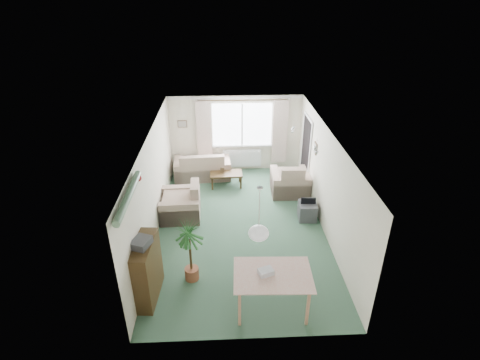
{
  "coord_description": "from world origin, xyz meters",
  "views": [
    {
      "loc": [
        -0.37,
        -7.56,
        5.32
      ],
      "look_at": [
        0.0,
        0.3,
        1.15
      ],
      "focal_mm": 28.0,
      "sensor_mm": 36.0,
      "label": 1
    }
  ],
  "objects_px": {
    "sofa": "(202,164)",
    "armchair_corner": "(290,178)",
    "pet_bed": "(291,184)",
    "coffee_table": "(226,179)",
    "armchair_left": "(180,200)",
    "tv_cube": "(307,211)",
    "houseplant": "(190,251)",
    "dining_table": "(272,292)",
    "bookshelf": "(147,271)"
  },
  "relations": [
    {
      "from": "coffee_table",
      "to": "pet_bed",
      "type": "height_order",
      "value": "coffee_table"
    },
    {
      "from": "houseplant",
      "to": "dining_table",
      "type": "xyz_separation_m",
      "value": [
        1.5,
        -0.85,
        -0.31
      ]
    },
    {
      "from": "sofa",
      "to": "dining_table",
      "type": "bearing_deg",
      "value": 102.15
    },
    {
      "from": "armchair_corner",
      "to": "houseplant",
      "type": "height_order",
      "value": "houseplant"
    },
    {
      "from": "dining_table",
      "to": "houseplant",
      "type": "bearing_deg",
      "value": 150.51
    },
    {
      "from": "armchair_corner",
      "to": "tv_cube",
      "type": "relative_size",
      "value": 2.17
    },
    {
      "from": "tv_cube",
      "to": "armchair_corner",
      "type": "bearing_deg",
      "value": 102.62
    },
    {
      "from": "coffee_table",
      "to": "tv_cube",
      "type": "distance_m",
      "value": 2.72
    },
    {
      "from": "houseplant",
      "to": "coffee_table",
      "type": "bearing_deg",
      "value": 79.09
    },
    {
      "from": "bookshelf",
      "to": "armchair_corner",
      "type": "bearing_deg",
      "value": 53.29
    },
    {
      "from": "armchair_left",
      "to": "tv_cube",
      "type": "xyz_separation_m",
      "value": [
        3.2,
        -0.28,
        -0.24
      ]
    },
    {
      "from": "armchair_left",
      "to": "dining_table",
      "type": "relative_size",
      "value": 0.81
    },
    {
      "from": "houseplant",
      "to": "dining_table",
      "type": "bearing_deg",
      "value": -29.49
    },
    {
      "from": "sofa",
      "to": "coffee_table",
      "type": "bearing_deg",
      "value": 136.44
    },
    {
      "from": "armchair_corner",
      "to": "coffee_table",
      "type": "xyz_separation_m",
      "value": [
        -1.79,
        0.47,
        -0.26
      ]
    },
    {
      "from": "armchair_corner",
      "to": "dining_table",
      "type": "xyz_separation_m",
      "value": [
        -1.04,
        -4.27,
        -0.07
      ]
    },
    {
      "from": "coffee_table",
      "to": "bookshelf",
      "type": "relative_size",
      "value": 0.75
    },
    {
      "from": "coffee_table",
      "to": "houseplant",
      "type": "distance_m",
      "value": 3.99
    },
    {
      "from": "armchair_corner",
      "to": "bookshelf",
      "type": "height_order",
      "value": "bookshelf"
    },
    {
      "from": "coffee_table",
      "to": "tv_cube",
      "type": "relative_size",
      "value": 1.93
    },
    {
      "from": "armchair_left",
      "to": "houseplant",
      "type": "distance_m",
      "value": 2.39
    },
    {
      "from": "armchair_corner",
      "to": "armchair_left",
      "type": "relative_size",
      "value": 1.01
    },
    {
      "from": "coffee_table",
      "to": "tv_cube",
      "type": "xyz_separation_m",
      "value": [
        2.02,
        -1.83,
        0.01
      ]
    },
    {
      "from": "houseplant",
      "to": "armchair_left",
      "type": "bearing_deg",
      "value": 100.51
    },
    {
      "from": "houseplant",
      "to": "tv_cube",
      "type": "height_order",
      "value": "houseplant"
    },
    {
      "from": "armchair_corner",
      "to": "pet_bed",
      "type": "distance_m",
      "value": 0.56
    },
    {
      "from": "armchair_corner",
      "to": "tv_cube",
      "type": "bearing_deg",
      "value": 100.86
    },
    {
      "from": "tv_cube",
      "to": "sofa",
      "type": "bearing_deg",
      "value": 141.48
    },
    {
      "from": "sofa",
      "to": "armchair_corner",
      "type": "height_order",
      "value": "armchair_corner"
    },
    {
      "from": "armchair_left",
      "to": "coffee_table",
      "type": "relative_size",
      "value": 1.11
    },
    {
      "from": "pet_bed",
      "to": "coffee_table",
      "type": "bearing_deg",
      "value": 176.71
    },
    {
      "from": "armchair_left",
      "to": "coffee_table",
      "type": "xyz_separation_m",
      "value": [
        1.18,
        1.55,
        -0.25
      ]
    },
    {
      "from": "houseplant",
      "to": "bookshelf",
      "type": "bearing_deg",
      "value": -151.06
    },
    {
      "from": "bookshelf",
      "to": "pet_bed",
      "type": "distance_m",
      "value": 5.45
    },
    {
      "from": "dining_table",
      "to": "coffee_table",
      "type": "bearing_deg",
      "value": 99.06
    },
    {
      "from": "dining_table",
      "to": "armchair_left",
      "type": "bearing_deg",
      "value": 121.3
    },
    {
      "from": "sofa",
      "to": "armchair_corner",
      "type": "bearing_deg",
      "value": 153.45
    },
    {
      "from": "armchair_corner",
      "to": "tv_cube",
      "type": "xyz_separation_m",
      "value": [
        0.22,
        -1.36,
        -0.25
      ]
    },
    {
      "from": "coffee_table",
      "to": "dining_table",
      "type": "bearing_deg",
      "value": -80.94
    },
    {
      "from": "armchair_corner",
      "to": "bookshelf",
      "type": "bearing_deg",
      "value": 50.7
    },
    {
      "from": "coffee_table",
      "to": "bookshelf",
      "type": "height_order",
      "value": "bookshelf"
    },
    {
      "from": "pet_bed",
      "to": "sofa",
      "type": "bearing_deg",
      "value": 164.64
    },
    {
      "from": "sofa",
      "to": "houseplant",
      "type": "bearing_deg",
      "value": 86.35
    },
    {
      "from": "sofa",
      "to": "armchair_left",
      "type": "relative_size",
      "value": 1.63
    },
    {
      "from": "houseplant",
      "to": "sofa",
      "type": "bearing_deg",
      "value": 89.6
    },
    {
      "from": "coffee_table",
      "to": "houseplant",
      "type": "height_order",
      "value": "houseplant"
    },
    {
      "from": "houseplant",
      "to": "tv_cube",
      "type": "distance_m",
      "value": 3.48
    },
    {
      "from": "tv_cube",
      "to": "pet_bed",
      "type": "height_order",
      "value": "tv_cube"
    },
    {
      "from": "armchair_left",
      "to": "bookshelf",
      "type": "relative_size",
      "value": 0.84
    },
    {
      "from": "sofa",
      "to": "bookshelf",
      "type": "distance_m",
      "value": 5.0
    }
  ]
}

